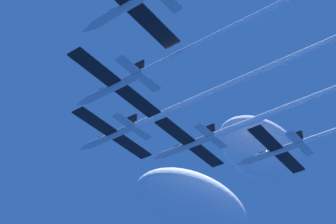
{
  "coord_description": "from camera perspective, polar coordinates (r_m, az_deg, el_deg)",
  "views": [
    {
      "loc": [
        -53.0,
        -51.97,
        -48.03
      ],
      "look_at": [
        -0.09,
        -13.48,
        0.06
      ],
      "focal_mm": 52.5,
      "sensor_mm": 36.0,
      "label": 1
    }
  ],
  "objects": [
    {
      "name": "cloud_puffy",
      "position": [
        132.77,
        3.04,
        -11.15
      ],
      "size": [
        41.17,
        22.65,
        14.41
      ],
      "primitive_type": "ellipsoid",
      "color": "white"
    },
    {
      "name": "jet_right_wing",
      "position": [
        82.77,
        13.27,
        0.37
      ],
      "size": [
        18.72,
        63.76,
        3.1
      ],
      "color": "#B2BAC6"
    },
    {
      "name": "cloud_wispy",
      "position": [
        111.63,
        10.79,
        -4.48
      ],
      "size": [
        27.37,
        15.05,
        9.58
      ],
      "primitive_type": "ellipsoid",
      "color": "white"
    },
    {
      "name": "jet_left_wing",
      "position": [
        67.25,
        5.76,
        8.79
      ],
      "size": [
        18.72,
        62.73,
        3.1
      ],
      "color": "#B2BAC6"
    },
    {
      "name": "jet_lead",
      "position": [
        79.85,
        2.91,
        1.33
      ],
      "size": [
        18.72,
        60.84,
        3.1
      ],
      "color": "#B2BAC6"
    }
  ]
}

